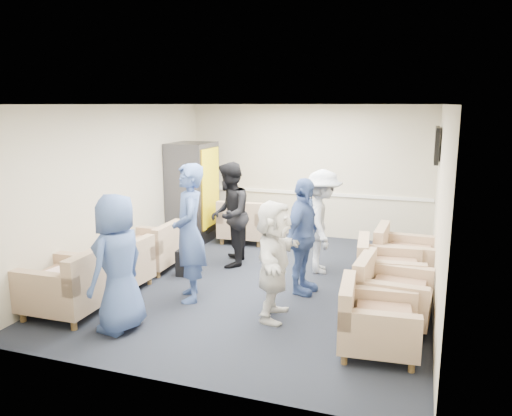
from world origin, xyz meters
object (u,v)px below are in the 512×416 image
(person_front_left, at_px, (118,263))
(person_mid_right, at_px, (303,236))
(armchair_left_near, at_px, (71,287))
(armchair_right_midnear, at_px, (388,296))
(person_mid_left, at_px, (189,233))
(armchair_corner, at_px, (244,224))
(armchair_right_near, at_px, (373,323))
(vending_machine, at_px, (193,192))
(person_back_right, at_px, (322,222))
(armchair_right_far, at_px, (401,258))
(armchair_left_mid, at_px, (120,268))
(person_front_right, at_px, (274,260))
(armchair_left_far, at_px, (153,250))
(armchair_right_midfar, at_px, (385,274))
(person_back_left, at_px, (229,215))

(person_front_left, distance_m, person_mid_right, 2.62)
(armchair_left_near, distance_m, armchair_right_midnear, 4.08)
(person_front_left, height_order, person_mid_left, person_mid_left)
(armchair_corner, distance_m, person_mid_right, 2.94)
(armchair_left_near, height_order, armchair_right_near, armchair_left_near)
(armchair_left_near, distance_m, person_front_left, 0.99)
(vending_machine, bearing_deg, person_back_right, -21.84)
(armchair_right_far, bearing_deg, armchair_right_midnear, -179.72)
(armchair_left_mid, xyz_separation_m, armchair_corner, (0.83, 3.07, 0.04))
(vending_machine, distance_m, person_front_left, 4.17)
(armchair_right_midnear, height_order, person_front_right, person_front_right)
(armchair_right_midnear, bearing_deg, person_mid_right, 67.00)
(armchair_right_midnear, xyz_separation_m, person_front_right, (-1.40, -0.33, 0.42))
(armchair_left_far, relative_size, vending_machine, 0.43)
(armchair_left_mid, bearing_deg, armchair_right_midfar, 106.95)
(armchair_right_near, xyz_separation_m, armchair_right_midfar, (-0.01, 1.65, 0.02))
(person_back_right, bearing_deg, armchair_left_mid, 109.43)
(armchair_corner, height_order, person_front_left, person_front_left)
(person_front_left, distance_m, person_back_left, 2.77)
(vending_machine, bearing_deg, armchair_right_far, -15.22)
(armchair_right_near, xyz_separation_m, vending_machine, (-3.95, 3.64, 0.64))
(person_mid_left, relative_size, person_mid_right, 1.14)
(person_front_left, bearing_deg, person_mid_left, 168.97)
(armchair_corner, xyz_separation_m, person_back_left, (0.28, -1.47, 0.52))
(person_back_right, distance_m, person_mid_right, 1.01)
(armchair_right_near, height_order, person_back_left, person_back_left)
(armchair_right_far, bearing_deg, person_mid_left, 125.15)
(armchair_right_near, relative_size, person_back_right, 0.54)
(person_mid_right, bearing_deg, person_back_left, 68.58)
(person_front_right, bearing_deg, armchair_right_far, -41.46)
(person_back_right, bearing_deg, armchair_right_midfar, -142.00)
(armchair_corner, bearing_deg, person_back_left, 95.95)
(person_back_right, bearing_deg, armchair_left_far, 92.48)
(armchair_left_mid, bearing_deg, armchair_left_near, -1.29)
(armchair_left_mid, bearing_deg, armchair_right_midnear, 94.88)
(armchair_left_mid, xyz_separation_m, armchair_right_far, (3.91, 1.78, 0.02))
(person_front_right, bearing_deg, armchair_corner, 20.79)
(armchair_left_far, relative_size, person_mid_left, 0.44)
(armchair_right_midfar, bearing_deg, person_mid_right, 92.00)
(armchair_left_near, height_order, person_mid_left, person_mid_left)
(armchair_left_mid, distance_m, person_back_right, 3.22)
(armchair_left_mid, bearing_deg, armchair_left_far, -175.71)
(armchair_right_far, bearing_deg, armchair_left_near, 127.06)
(armchair_left_near, xyz_separation_m, person_back_left, (1.19, 2.58, 0.51))
(armchair_left_near, xyz_separation_m, person_mid_right, (2.66, 1.73, 0.47))
(person_mid_left, distance_m, person_mid_right, 1.61)
(person_back_left, bearing_deg, armchair_right_near, 34.72)
(armchair_right_midfar, bearing_deg, person_back_left, 69.61)
(armchair_left_near, bearing_deg, person_front_left, 77.71)
(armchair_right_far, distance_m, person_mid_right, 1.75)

